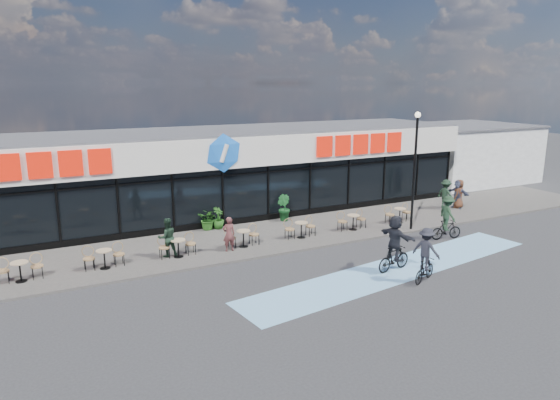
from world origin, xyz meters
name	(u,v)px	position (x,y,z in m)	size (l,w,h in m)	color
ground	(289,274)	(0.00, 0.00, 0.00)	(120.00, 120.00, 0.00)	#28282B
sidewalk	(243,240)	(0.00, 4.50, 0.05)	(44.00, 5.00, 0.10)	#514C47
bike_lane	(397,269)	(4.00, -1.50, 0.01)	(14.00, 2.20, 0.01)	#6FA7D3
building	(203,173)	(0.00, 9.93, 2.34)	(30.60, 6.57, 4.75)	black
neighbour_building	(463,152)	(20.50, 11.00, 2.06)	(9.20, 7.20, 4.11)	white
lamp_post	(415,162)	(8.02, 2.30, 3.43)	(0.28, 0.28, 5.67)	black
bistro_set_1	(20,269)	(-9.07, 3.57, 0.56)	(1.54, 0.62, 0.90)	tan
bistro_set_2	(104,256)	(-6.17, 3.57, 0.56)	(1.54, 0.62, 0.90)	tan
bistro_set_3	(178,246)	(-3.28, 3.57, 0.56)	(1.54, 0.62, 0.90)	tan
bistro_set_4	(243,236)	(-0.39, 3.57, 0.56)	(1.54, 0.62, 0.90)	tan
bistro_set_5	(300,228)	(2.51, 3.57, 0.56)	(1.54, 0.62, 0.90)	tan
bistro_set_6	(352,220)	(5.40, 3.57, 0.56)	(1.54, 0.62, 0.90)	tan
bistro_set_7	(399,213)	(8.29, 3.57, 0.56)	(1.54, 0.62, 0.90)	tan
potted_plant_left	(208,219)	(-0.89, 6.68, 0.62)	(0.94, 0.82, 1.05)	#215217
potted_plant_mid	(218,218)	(-0.40, 6.64, 0.63)	(0.59, 0.59, 1.05)	#1C4614
potted_plant_right	(283,208)	(3.14, 6.51, 0.77)	(0.74, 0.60, 1.35)	#13441C
patron_left	(229,234)	(-1.15, 3.24, 0.85)	(0.55, 0.36, 1.50)	brown
patron_right	(167,237)	(-3.64, 3.76, 0.91)	(0.79, 0.61, 1.62)	black
pedestrian_a	(458,194)	(13.24, 4.40, 0.92)	(1.52, 0.48, 1.64)	#343A51
pedestrian_b	(446,194)	(12.52, 4.59, 0.94)	(1.09, 0.62, 1.68)	black
pedestrian_c	(459,194)	(13.33, 4.36, 0.92)	(0.80, 0.52, 1.64)	#512E1C
cyclist_a	(395,245)	(3.77, -1.55, 1.05)	(1.71, 1.69, 2.21)	black
cyclist_b	(447,219)	(8.53, 0.50, 0.96)	(1.59, 1.14, 2.06)	black
cyclist_c	(426,257)	(4.06, -2.92, 0.95)	(1.51, 1.17, 2.03)	black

